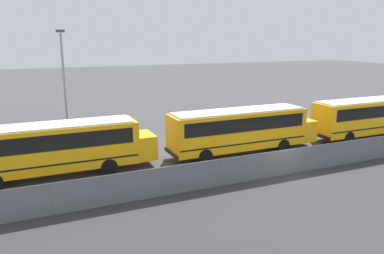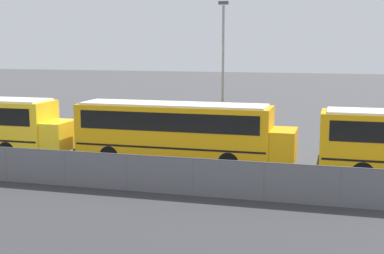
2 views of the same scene
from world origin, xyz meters
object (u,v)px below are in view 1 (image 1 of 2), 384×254
object	(u,v)px
school_bus_3	(241,128)
light_pole	(65,87)
school_bus_2	(56,145)
school_bus_4	(370,114)

from	to	relation	value
school_bus_3	light_pole	world-z (taller)	light_pole
school_bus_2	school_bus_4	distance (m)	25.71
school_bus_2	school_bus_4	world-z (taller)	same
school_bus_3	light_pole	size ratio (longest dim) A/B	1.31
school_bus_3	school_bus_4	distance (m)	12.78
school_bus_3	school_bus_4	world-z (taller)	same
school_bus_3	school_bus_2	bearing A→B (deg)	177.71
school_bus_3	light_pole	distance (m)	13.44
school_bus_2	light_pole	world-z (taller)	light_pole
school_bus_2	school_bus_4	bearing A→B (deg)	-1.73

